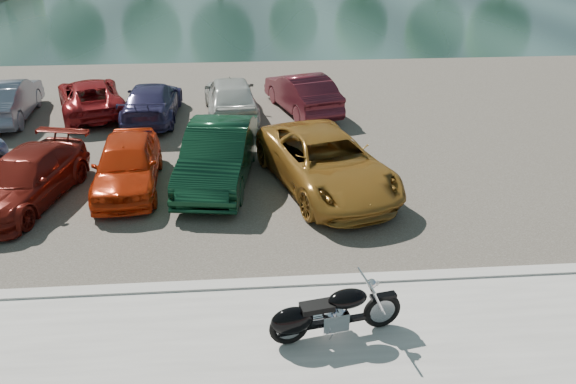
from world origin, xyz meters
TOP-DOWN VIEW (x-y plane):
  - ground at (0.00, 0.00)m, footprint 200.00×200.00m
  - kerb at (0.00, 2.00)m, footprint 60.00×0.30m
  - parking_lot at (0.00, 11.00)m, footprint 60.00×18.00m
  - river at (0.00, 40.00)m, footprint 120.00×40.00m
  - motorcycle at (0.83, 0.41)m, footprint 2.31×0.83m
  - car_3 at (-5.83, 6.00)m, footprint 2.64×4.53m
  - car_4 at (-3.47, 6.61)m, footprint 1.86×4.04m
  - car_5 at (-1.12, 6.83)m, footprint 2.22×4.80m
  - car_6 at (1.66, 6.21)m, footprint 3.74×5.66m
  - car_9 at (-8.57, 12.43)m, footprint 1.85×4.38m
  - car_10 at (-5.84, 12.82)m, footprint 3.31×4.83m
  - car_11 at (-3.58, 12.04)m, footprint 1.77×4.32m
  - car_12 at (-0.87, 12.09)m, footprint 2.14×4.43m
  - car_13 at (1.67, 12.50)m, footprint 2.60×4.42m

SIDE VIEW (x-z plane):
  - ground at x=0.00m, z-range 0.00..0.00m
  - river at x=0.00m, z-range 0.00..0.00m
  - parking_lot at x=0.00m, z-range 0.00..0.04m
  - kerb at x=0.00m, z-range 0.00..0.14m
  - motorcycle at x=0.83m, z-range 0.04..1.09m
  - car_10 at x=-5.84m, z-range 0.04..1.27m
  - car_3 at x=-5.83m, z-range 0.04..1.27m
  - car_11 at x=-3.58m, z-range 0.04..1.29m
  - car_4 at x=-3.47m, z-range 0.04..1.38m
  - car_13 at x=1.67m, z-range 0.04..1.42m
  - car_9 at x=-8.57m, z-range 0.04..1.45m
  - car_6 at x=1.66m, z-range 0.04..1.48m
  - car_12 at x=-0.87m, z-range 0.04..1.50m
  - car_5 at x=-1.12m, z-range 0.04..1.57m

